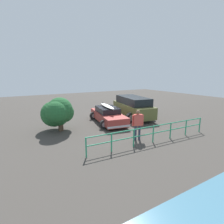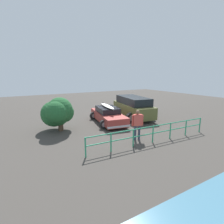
{
  "view_description": "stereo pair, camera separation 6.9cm",
  "coord_description": "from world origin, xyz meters",
  "px_view_note": "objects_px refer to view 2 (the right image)",
  "views": [
    {
      "loc": [
        7.19,
        11.43,
        3.73
      ],
      "look_at": [
        0.78,
        0.54,
        0.95
      ],
      "focal_mm": 28.0,
      "sensor_mm": 36.0,
      "label": 1
    },
    {
      "loc": [
        7.13,
        11.47,
        3.73
      ],
      "look_at": [
        0.78,
        0.54,
        0.95
      ],
      "focal_mm": 28.0,
      "sensor_mm": 36.0,
      "label": 2
    }
  ],
  "objects_px": {
    "sedan_car": "(108,115)",
    "bush_near_left": "(58,113)",
    "suv_car": "(133,107)",
    "person_bystander": "(137,122)"
  },
  "relations": [
    {
      "from": "person_bystander",
      "to": "bush_near_left",
      "type": "height_order",
      "value": "bush_near_left"
    },
    {
      "from": "suv_car",
      "to": "person_bystander",
      "type": "bearing_deg",
      "value": 55.93
    },
    {
      "from": "sedan_car",
      "to": "bush_near_left",
      "type": "distance_m",
      "value": 3.88
    },
    {
      "from": "person_bystander",
      "to": "sedan_car",
      "type": "bearing_deg",
      "value": -94.98
    },
    {
      "from": "person_bystander",
      "to": "bush_near_left",
      "type": "xyz_separation_m",
      "value": [
        3.46,
        -3.94,
        0.18
      ]
    },
    {
      "from": "bush_near_left",
      "to": "sedan_car",
      "type": "bearing_deg",
      "value": -177.58
    },
    {
      "from": "suv_car",
      "to": "person_bystander",
      "type": "xyz_separation_m",
      "value": [
        2.95,
        4.37,
        0.11
      ]
    },
    {
      "from": "suv_car",
      "to": "bush_near_left",
      "type": "relative_size",
      "value": 2.03
    },
    {
      "from": "sedan_car",
      "to": "suv_car",
      "type": "distance_m",
      "value": 2.63
    },
    {
      "from": "sedan_car",
      "to": "person_bystander",
      "type": "distance_m",
      "value": 4.14
    }
  ]
}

